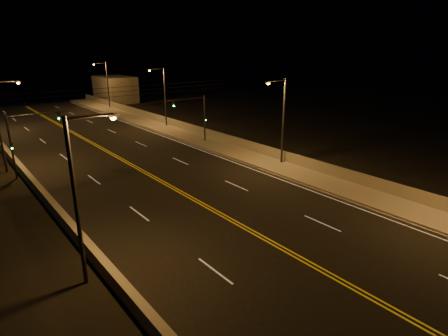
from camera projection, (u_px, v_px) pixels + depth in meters
road at (189, 197)px, 29.58m from camera, size 18.00×120.00×0.02m
sidewalk at (283, 168)px, 35.87m from camera, size 3.60×120.00×0.30m
curb at (269, 173)px, 34.79m from camera, size 0.14×120.00×0.15m
parapet_wall at (295, 159)px, 36.63m from camera, size 0.30×120.00×1.00m
jersey_barrier at (68, 224)px, 24.05m from camera, size 0.45×120.00×0.88m
distant_building_right at (115, 89)px, 78.38m from camera, size 6.00×10.00×5.23m
parapet_rail at (296, 154)px, 36.46m from camera, size 0.06×120.00×0.06m
lane_markings at (189, 197)px, 29.52m from camera, size 17.32×116.00×0.00m
streetlight_1 at (281, 116)px, 35.69m from camera, size 2.55×0.28×8.47m
streetlight_2 at (163, 93)px, 52.77m from camera, size 2.55×0.28×8.47m
streetlight_3 at (106, 82)px, 68.59m from camera, size 2.55×0.28×8.47m
streetlight_4 at (81, 190)px, 17.57m from camera, size 2.55×0.28×8.47m
streetlight_5 at (1, 120)px, 33.97m from camera, size 2.55×0.28×8.47m
traffic_signal_right at (197, 114)px, 44.18m from camera, size 5.11×0.31×5.74m
traffic_signal_left at (23, 137)px, 33.20m from camera, size 5.11×0.31×5.74m
overhead_wires at (130, 91)px, 34.36m from camera, size 22.00×0.03×0.83m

